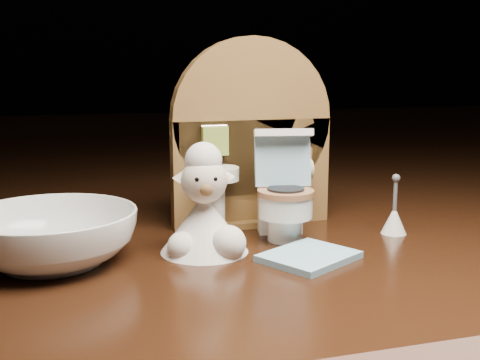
{
  "coord_description": "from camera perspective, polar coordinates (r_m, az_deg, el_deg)",
  "views": [
    {
      "loc": [
        -0.14,
        -0.39,
        0.13
      ],
      "look_at": [
        -0.02,
        0.02,
        0.05
      ],
      "focal_mm": 45.0,
      "sensor_mm": 36.0,
      "label": 1
    }
  ],
  "objects": [
    {
      "name": "backdrop_panel",
      "position": [
        0.48,
        1.02,
        3.43
      ],
      "size": [
        0.13,
        0.05,
        0.15
      ],
      "color": "brown",
      "rests_on": "ground"
    },
    {
      "name": "toy_toilet",
      "position": [
        0.45,
        4.13,
        -1.76
      ],
      "size": [
        0.05,
        0.06,
        0.08
      ],
      "rotation": [
        0.0,
        0.0,
        -0.2
      ],
      "color": "white",
      "rests_on": "ground"
    },
    {
      "name": "bath_mat",
      "position": [
        0.41,
        6.56,
        -7.23
      ],
      "size": [
        0.07,
        0.07,
        0.0
      ],
      "primitive_type": "cube",
      "rotation": [
        0.0,
        0.0,
        0.51
      ],
      "color": "#85B5CB",
      "rests_on": "ground"
    },
    {
      "name": "toilet_brush",
      "position": [
        0.48,
        14.41,
        -3.52
      ],
      "size": [
        0.02,
        0.02,
        0.05
      ],
      "color": "white",
      "rests_on": "ground"
    },
    {
      "name": "plush_lamb",
      "position": [
        0.42,
        -3.36,
        -3.26
      ],
      "size": [
        0.06,
        0.06,
        0.08
      ],
      "rotation": [
        0.0,
        0.0,
        -0.12
      ],
      "color": "silver",
      "rests_on": "ground"
    },
    {
      "name": "ceramic_bowl",
      "position": [
        0.41,
        -17.5,
        -5.22
      ],
      "size": [
        0.12,
        0.12,
        0.04
      ],
      "primitive_type": "imported",
      "rotation": [
        0.0,
        0.0,
        0.04
      ],
      "color": "white",
      "rests_on": "ground"
    }
  ]
}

